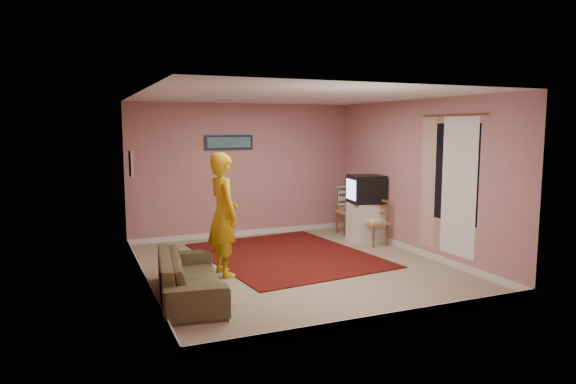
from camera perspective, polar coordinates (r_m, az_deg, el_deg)
name	(u,v)px	position (r m, az deg, el deg)	size (l,w,h in m)	color
ground	(294,266)	(8.03, 0.71, -8.25)	(5.00, 5.00, 0.00)	tan
wall_back	(244,170)	(10.12, -4.95, 2.42)	(4.50, 0.02, 2.60)	#AA776F
wall_front	(388,206)	(5.60, 11.00, -1.54)	(4.50, 0.02, 2.60)	#AA776F
wall_left	(142,190)	(7.19, -15.94, 0.23)	(0.02, 5.00, 2.60)	#AA776F
wall_right	(417,177)	(8.92, 14.10, 1.59)	(0.02, 5.00, 2.60)	#AA776F
ceiling	(295,96)	(7.75, 0.74, 10.61)	(4.50, 5.00, 0.02)	silver
baseboard_back	(245,233)	(10.29, -4.85, -4.54)	(4.50, 0.02, 0.10)	silver
baseboard_front	(384,318)	(5.93, 10.65, -13.56)	(4.50, 0.02, 0.10)	silver
baseboard_left	(146,280)	(7.44, -15.52, -9.36)	(0.02, 5.00, 0.10)	silver
baseboard_right	(414,250)	(9.12, 13.81, -6.25)	(0.02, 5.00, 0.10)	silver
window	(453,173)	(8.21, 17.87, 2.04)	(0.01, 1.10, 1.50)	black
curtain_sheer	(459,187)	(8.10, 18.43, 0.54)	(0.01, 0.75, 2.10)	silver
curtain_floral	(428,182)	(8.63, 15.29, 1.04)	(0.01, 0.35, 2.10)	beige
curtain_rod	(453,115)	(8.15, 17.87, 8.13)	(0.02, 0.02, 1.40)	brown
picture_back	(229,142)	(9.96, -6.57, 5.50)	(0.95, 0.04, 0.28)	#121732
picture_left	(131,164)	(8.76, -17.05, 3.03)	(0.04, 0.38, 0.42)	tan
area_rug	(286,255)	(8.67, -0.17, -7.02)	(2.51, 3.14, 0.02)	black
tv_cabinet	(366,222)	(9.79, 8.63, -3.32)	(0.57, 0.52, 0.73)	silver
crt_tv	(366,189)	(9.69, 8.67, 0.32)	(0.68, 0.63, 0.52)	black
chair_a	(349,206)	(10.37, 6.80, -1.54)	(0.44, 0.42, 0.51)	tan
dvd_player	(349,209)	(10.38, 6.80, -1.87)	(0.37, 0.26, 0.06)	silver
blue_throw	(345,196)	(10.51, 6.30, -0.40)	(0.37, 0.05, 0.39)	#7DABCD
chair_b	(375,217)	(9.49, 9.70, -2.75)	(0.38, 0.40, 0.46)	tan
game_console	(375,220)	(9.50, 9.69, -3.13)	(0.20, 0.14, 0.04)	white
sofa	(190,276)	(6.66, -10.85, -9.15)	(1.90, 0.74, 0.56)	brown
person	(223,214)	(7.45, -7.19, -2.48)	(0.65, 0.43, 1.79)	gold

